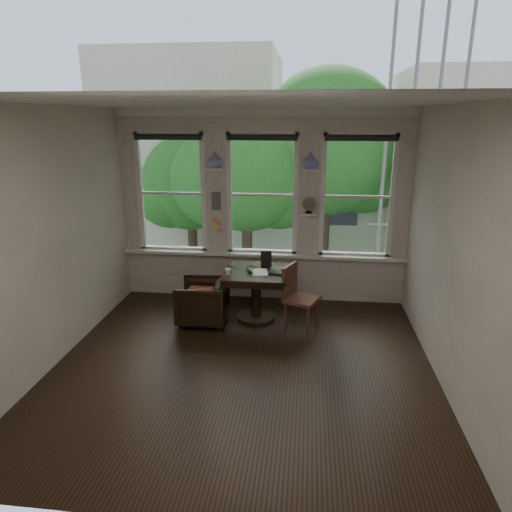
# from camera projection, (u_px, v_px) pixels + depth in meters

# --- Properties ---
(ground) EXTENTS (4.50, 4.50, 0.00)m
(ground) POSITION_uv_depth(u_px,v_px,m) (243.00, 366.00, 5.48)
(ground) COLOR black
(ground) RESTS_ON ground
(ceiling) EXTENTS (4.50, 4.50, 0.00)m
(ceiling) POSITION_uv_depth(u_px,v_px,m) (240.00, 103.00, 4.60)
(ceiling) COLOR silver
(ceiling) RESTS_ON ground
(wall_back) EXTENTS (4.50, 0.00, 4.50)m
(wall_back) POSITION_uv_depth(u_px,v_px,m) (263.00, 207.00, 7.18)
(wall_back) COLOR beige
(wall_back) RESTS_ON ground
(wall_front) EXTENTS (4.50, 0.00, 4.50)m
(wall_front) POSITION_uv_depth(u_px,v_px,m) (190.00, 340.00, 2.90)
(wall_front) COLOR beige
(wall_front) RESTS_ON ground
(wall_left) EXTENTS (0.00, 4.50, 4.50)m
(wall_left) POSITION_uv_depth(u_px,v_px,m) (50.00, 240.00, 5.29)
(wall_left) COLOR beige
(wall_left) RESTS_ON ground
(wall_right) EXTENTS (0.00, 4.50, 4.50)m
(wall_right) POSITION_uv_depth(u_px,v_px,m) (453.00, 252.00, 4.79)
(wall_right) COLOR beige
(wall_right) RESTS_ON ground
(window_left) EXTENTS (1.10, 0.12, 1.90)m
(window_left) POSITION_uv_depth(u_px,v_px,m) (172.00, 193.00, 7.28)
(window_left) COLOR white
(window_left) RESTS_ON ground
(window_center) EXTENTS (1.10, 0.12, 1.90)m
(window_center) POSITION_uv_depth(u_px,v_px,m) (263.00, 195.00, 7.12)
(window_center) COLOR white
(window_center) RESTS_ON ground
(window_right) EXTENTS (1.10, 0.12, 1.90)m
(window_right) POSITION_uv_depth(u_px,v_px,m) (357.00, 196.00, 6.96)
(window_right) COLOR white
(window_right) RESTS_ON ground
(shelf_left) EXTENTS (0.26, 0.16, 0.03)m
(shelf_left) POSITION_uv_depth(u_px,v_px,m) (215.00, 169.00, 6.98)
(shelf_left) COLOR white
(shelf_left) RESTS_ON ground
(shelf_right) EXTENTS (0.26, 0.16, 0.03)m
(shelf_right) POSITION_uv_depth(u_px,v_px,m) (310.00, 170.00, 6.82)
(shelf_right) COLOR white
(shelf_right) RESTS_ON ground
(intercom) EXTENTS (0.14, 0.06, 0.28)m
(intercom) POSITION_uv_depth(u_px,v_px,m) (216.00, 201.00, 7.16)
(intercom) COLOR #59544F
(intercom) RESTS_ON ground
(sticky_notes) EXTENTS (0.16, 0.01, 0.24)m
(sticky_notes) POSITION_uv_depth(u_px,v_px,m) (217.00, 223.00, 7.27)
(sticky_notes) COLOR pink
(sticky_notes) RESTS_ON ground
(desk_fan) EXTENTS (0.20, 0.20, 0.24)m
(desk_fan) POSITION_uv_depth(u_px,v_px,m) (309.00, 208.00, 6.97)
(desk_fan) COLOR #59544F
(desk_fan) RESTS_ON ground
(vase_left) EXTENTS (0.24, 0.24, 0.25)m
(vase_left) POSITION_uv_depth(u_px,v_px,m) (215.00, 160.00, 6.94)
(vase_left) COLOR white
(vase_left) RESTS_ON shelf_left
(vase_right) EXTENTS (0.24, 0.24, 0.25)m
(vase_right) POSITION_uv_depth(u_px,v_px,m) (310.00, 161.00, 6.78)
(vase_right) COLOR white
(vase_right) RESTS_ON shelf_right
(table) EXTENTS (0.90, 0.90, 0.75)m
(table) POSITION_uv_depth(u_px,v_px,m) (256.00, 295.00, 6.63)
(table) COLOR black
(table) RESTS_ON ground
(armchair_left) EXTENTS (0.73, 0.71, 0.64)m
(armchair_left) POSITION_uv_depth(u_px,v_px,m) (202.00, 302.00, 6.55)
(armchair_left) COLOR black
(armchair_left) RESTS_ON ground
(cushion_red) EXTENTS (0.45, 0.45, 0.06)m
(cushion_red) POSITION_uv_depth(u_px,v_px,m) (202.00, 293.00, 6.51)
(cushion_red) COLOR maroon
(cushion_red) RESTS_ON armchair_left
(side_chair_right) EXTENTS (0.55, 0.55, 0.92)m
(side_chair_right) POSITION_uv_depth(u_px,v_px,m) (302.00, 299.00, 6.28)
(side_chair_right) COLOR #49251A
(side_chair_right) RESTS_ON ground
(laptop) EXTENTS (0.35, 0.25, 0.03)m
(laptop) POSITION_uv_depth(u_px,v_px,m) (279.00, 274.00, 6.35)
(laptop) COLOR black
(laptop) RESTS_ON table
(mug) EXTENTS (0.11, 0.11, 0.09)m
(mug) POSITION_uv_depth(u_px,v_px,m) (228.00, 272.00, 6.35)
(mug) COLOR white
(mug) RESTS_ON table
(drinking_glass) EXTENTS (0.15, 0.15, 0.10)m
(drinking_glass) POSITION_uv_depth(u_px,v_px,m) (250.00, 269.00, 6.44)
(drinking_glass) COLOR white
(drinking_glass) RESTS_ON table
(tablet) EXTENTS (0.17, 0.10, 0.22)m
(tablet) POSITION_uv_depth(u_px,v_px,m) (266.00, 259.00, 6.72)
(tablet) COLOR black
(tablet) RESTS_ON table
(papers) EXTENTS (0.26, 0.33, 0.00)m
(papers) POSITION_uv_depth(u_px,v_px,m) (260.00, 272.00, 6.48)
(papers) COLOR silver
(papers) RESTS_ON table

